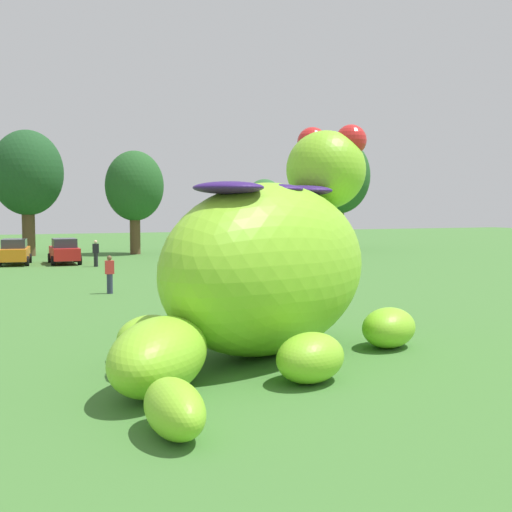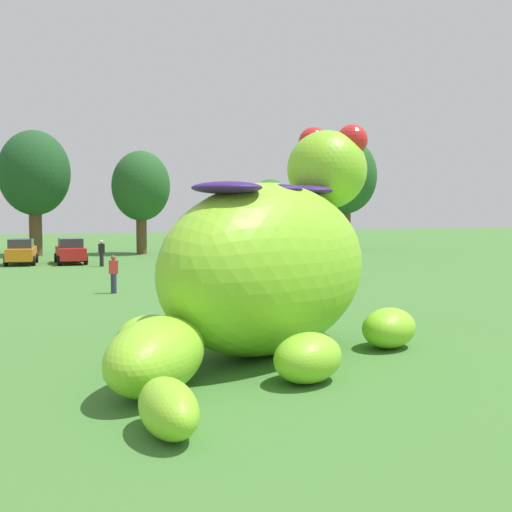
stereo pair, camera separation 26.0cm
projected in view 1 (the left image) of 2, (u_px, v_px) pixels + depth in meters
ground_plane at (238, 348)px, 18.60m from camera, size 160.00×160.00×0.00m
giant_inflatable_creature at (271, 265)px, 17.87m from camera, size 9.97×10.99×6.38m
car_orange at (15, 252)px, 44.74m from camera, size 2.34×4.29×1.72m
car_red at (64, 251)px, 45.45m from camera, size 1.98×4.12×1.72m
tree_mid_left at (27, 174)px, 52.22m from camera, size 5.51×5.51×9.77m
tree_centre_left at (134, 187)px, 54.26m from camera, size 4.69×4.69×8.33m
tree_centre at (264, 204)px, 57.74m from camera, size 3.49×3.49×6.19m
tree_centre_right at (339, 177)px, 60.17m from camera, size 5.59×5.59×9.92m
spectator_near_inflatable at (110, 275)px, 30.01m from camera, size 0.38×0.26×1.71m
spectator_mid_field at (96, 253)px, 43.27m from camera, size 0.38×0.26×1.71m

